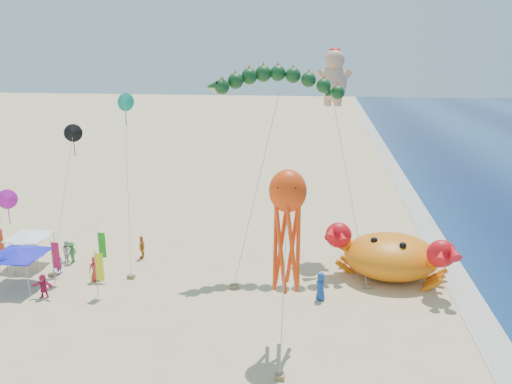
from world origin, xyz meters
The scene contains 11 objects.
ground centered at (0.00, 0.00, 0.00)m, with size 320.00×320.00×0.00m, color #D1B784.
foam_strip centered at (12.00, 0.00, 0.01)m, with size 320.00×320.00×0.00m, color silver.
crab_inflatable centered at (7.34, 3.96, 1.70)m, with size 8.83×7.38×3.87m.
dragon_kite centered at (-1.04, 5.80, 13.16)m, with size 9.88×7.50×14.25m.
cherub_kite centered at (2.92, 9.71, 13.73)m, with size 3.95×8.74×15.83m.
octopus_kite centered at (0.62, -5.11, 6.98)m, with size 1.95×4.54×9.73m.
canopy_blue centered at (-17.85, -0.79, 2.44)m, with size 3.56×3.56×2.71m.
canopy_white centered at (-19.09, 2.53, 2.44)m, with size 2.99×2.99×2.71m.
feather_flags centered at (-15.36, 0.49, 2.01)m, with size 9.80×3.67×3.20m.
beachgoers centered at (-11.95, 1.48, 0.86)m, with size 20.23×7.96×1.89m.
small_kites centered at (-15.05, 2.21, 8.40)m, with size 7.76×8.77×12.74m.
Camera 1 is at (2.38, -29.59, 15.38)m, focal length 35.00 mm.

